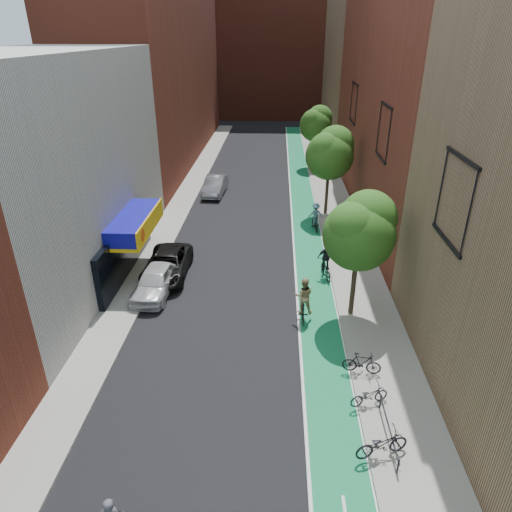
# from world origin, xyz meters

# --- Properties ---
(ground) EXTENTS (160.00, 160.00, 0.00)m
(ground) POSITION_xyz_m (0.00, 0.00, 0.00)
(ground) COLOR black
(ground) RESTS_ON ground
(bike_lane) EXTENTS (2.00, 68.00, 0.01)m
(bike_lane) POSITION_xyz_m (4.00, 26.00, 0.01)
(bike_lane) COLOR #14703F
(bike_lane) RESTS_ON ground
(sidewalk_left) EXTENTS (2.00, 68.00, 0.15)m
(sidewalk_left) POSITION_xyz_m (-6.00, 26.00, 0.07)
(sidewalk_left) COLOR gray
(sidewalk_left) RESTS_ON ground
(sidewalk_right) EXTENTS (3.00, 68.00, 0.15)m
(sidewalk_right) POSITION_xyz_m (6.50, 26.00, 0.07)
(sidewalk_right) COLOR gray
(sidewalk_right) RESTS_ON ground
(building_left_white) EXTENTS (8.00, 20.00, 12.00)m
(building_left_white) POSITION_xyz_m (-11.00, 14.00, 6.00)
(building_left_white) COLOR silver
(building_left_white) RESTS_ON ground
(building_left_far_red) EXTENTS (8.00, 36.00, 22.00)m
(building_left_far_red) POSITION_xyz_m (-11.00, 42.00, 11.00)
(building_left_far_red) COLOR maroon
(building_left_far_red) RESTS_ON ground
(building_right_mid_red) EXTENTS (8.00, 28.00, 22.00)m
(building_right_mid_red) POSITION_xyz_m (12.00, 26.00, 11.00)
(building_right_mid_red) COLOR maroon
(building_right_mid_red) RESTS_ON ground
(building_right_far_tan) EXTENTS (8.00, 20.00, 18.00)m
(building_right_far_tan) POSITION_xyz_m (12.00, 50.00, 9.00)
(building_right_far_tan) COLOR #8C6B4C
(building_right_far_tan) RESTS_ON ground
(building_far_closure) EXTENTS (30.00, 14.00, 20.00)m
(building_far_closure) POSITION_xyz_m (0.00, 72.00, 10.00)
(building_far_closure) COLOR maroon
(building_far_closure) RESTS_ON ground
(tree_near) EXTENTS (3.40, 3.36, 6.42)m
(tree_near) POSITION_xyz_m (5.65, 10.02, 4.66)
(tree_near) COLOR #332619
(tree_near) RESTS_ON ground
(tree_mid) EXTENTS (3.55, 3.53, 6.74)m
(tree_mid) POSITION_xyz_m (5.65, 24.02, 4.89)
(tree_mid) COLOR #332619
(tree_mid) RESTS_ON ground
(tree_far) EXTENTS (3.30, 3.25, 6.21)m
(tree_far) POSITION_xyz_m (5.65, 38.02, 4.50)
(tree_far) COLOR #332619
(tree_far) RESTS_ON ground
(parked_car_white) EXTENTS (2.11, 4.57, 1.51)m
(parked_car_white) POSITION_xyz_m (-4.60, 11.68, 0.76)
(parked_car_white) COLOR silver
(parked_car_white) RESTS_ON ground
(parked_car_black) EXTENTS (2.44, 5.18, 1.43)m
(parked_car_black) POSITION_xyz_m (-4.44, 13.65, 0.72)
(parked_car_black) COLOR black
(parked_car_black) RESTS_ON ground
(parked_car_silver) EXTENTS (1.90, 4.75, 1.54)m
(parked_car_silver) POSITION_xyz_m (-3.57, 28.62, 0.77)
(parked_car_silver) COLOR gray
(parked_car_silver) RESTS_ON ground
(cyclist_lane_near) EXTENTS (0.93, 1.72, 2.24)m
(cyclist_lane_near) POSITION_xyz_m (3.20, 9.59, 0.98)
(cyclist_lane_near) COLOR black
(cyclist_lane_near) RESTS_ON ground
(cyclist_lane_mid) EXTENTS (1.07, 1.95, 2.08)m
(cyclist_lane_mid) POSITION_xyz_m (4.70, 14.02, 0.77)
(cyclist_lane_mid) COLOR black
(cyclist_lane_mid) RESTS_ON ground
(cyclist_lane_far) EXTENTS (1.13, 1.91, 1.99)m
(cyclist_lane_far) POSITION_xyz_m (4.58, 20.94, 0.86)
(cyclist_lane_far) COLOR black
(cyclist_lane_far) RESTS_ON ground
(parked_bike_near) EXTENTS (1.65, 1.06, 0.82)m
(parked_bike_near) POSITION_xyz_m (5.40, 3.78, 0.56)
(parked_bike_near) COLOR black
(parked_bike_near) RESTS_ON sidewalk_right
(parked_bike_mid) EXTENTS (1.63, 0.69, 0.95)m
(parked_bike_mid) POSITION_xyz_m (5.40, 5.54, 0.62)
(parked_bike_mid) COLOR black
(parked_bike_mid) RESTS_ON sidewalk_right
(parked_bike_far) EXTENTS (1.97, 1.19, 0.98)m
(parked_bike_far) POSITION_xyz_m (5.40, 1.47, 0.64)
(parked_bike_far) COLOR black
(parked_bike_far) RESTS_ON sidewalk_right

